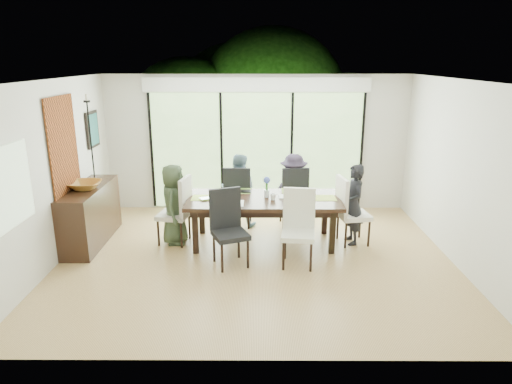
{
  "coord_description": "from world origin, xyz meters",
  "views": [
    {
      "loc": [
        0.03,
        -6.51,
        2.99
      ],
      "look_at": [
        0.0,
        0.25,
        1.0
      ],
      "focal_mm": 32.0,
      "sensor_mm": 36.0,
      "label": 1
    }
  ],
  "objects_px": {
    "chair_right_end": "(354,210)",
    "sideboard": "(91,215)",
    "person_left_end": "(174,204)",
    "chair_left_end": "(173,210)",
    "cup_a": "(222,192)",
    "cup_b": "(273,197)",
    "chair_near_left": "(230,229)",
    "chair_far_right": "(293,195)",
    "bowl": "(85,185)",
    "person_right_end": "(353,204)",
    "person_far_left": "(238,190)",
    "vase": "(267,193)",
    "person_far_right": "(293,190)",
    "laptop": "(211,199)",
    "chair_far_left": "(239,195)",
    "chair_near_right": "(298,229)",
    "table_top": "(264,200)"
  },
  "relations": [
    {
      "from": "chair_right_end",
      "to": "sideboard",
      "type": "distance_m",
      "value": 4.39
    },
    {
      "from": "person_left_end",
      "to": "sideboard",
      "type": "xyz_separation_m",
      "value": [
        -1.4,
        0.01,
        -0.19
      ]
    },
    {
      "from": "chair_right_end",
      "to": "chair_left_end",
      "type": "bearing_deg",
      "value": 80.46
    },
    {
      "from": "cup_a",
      "to": "cup_b",
      "type": "distance_m",
      "value": 0.89
    },
    {
      "from": "chair_right_end",
      "to": "chair_near_left",
      "type": "distance_m",
      "value": 2.18
    },
    {
      "from": "chair_far_right",
      "to": "bowl",
      "type": "relative_size",
      "value": 2.27
    },
    {
      "from": "chair_near_left",
      "to": "chair_right_end",
      "type": "bearing_deg",
      "value": 1.39
    },
    {
      "from": "chair_far_right",
      "to": "person_right_end",
      "type": "xyz_separation_m",
      "value": [
        0.93,
        -0.85,
        0.1
      ]
    },
    {
      "from": "chair_left_end",
      "to": "person_far_left",
      "type": "xyz_separation_m",
      "value": [
        1.05,
        0.83,
        0.1
      ]
    },
    {
      "from": "chair_left_end",
      "to": "cup_a",
      "type": "xyz_separation_m",
      "value": [
        0.8,
        0.15,
        0.26
      ]
    },
    {
      "from": "vase",
      "to": "sideboard",
      "type": "height_order",
      "value": "sideboard"
    },
    {
      "from": "person_far_left",
      "to": "sideboard",
      "type": "relative_size",
      "value": 0.79
    },
    {
      "from": "chair_far_right",
      "to": "person_left_end",
      "type": "relative_size",
      "value": 0.85
    },
    {
      "from": "cup_b",
      "to": "vase",
      "type": "bearing_deg",
      "value": 123.69
    },
    {
      "from": "chair_far_right",
      "to": "cup_b",
      "type": "bearing_deg",
      "value": 62.51
    },
    {
      "from": "chair_right_end",
      "to": "person_far_right",
      "type": "relative_size",
      "value": 0.85
    },
    {
      "from": "vase",
      "to": "laptop",
      "type": "xyz_separation_m",
      "value": [
        -0.9,
        -0.15,
        -0.05
      ]
    },
    {
      "from": "chair_right_end",
      "to": "person_far_right",
      "type": "bearing_deg",
      "value": 39.32
    },
    {
      "from": "sideboard",
      "to": "bowl",
      "type": "bearing_deg",
      "value": -90.0
    },
    {
      "from": "person_right_end",
      "to": "cup_a",
      "type": "relative_size",
      "value": 10.4
    },
    {
      "from": "chair_right_end",
      "to": "chair_far_left",
      "type": "xyz_separation_m",
      "value": [
        -1.95,
        0.85,
        0.0
      ]
    },
    {
      "from": "person_right_end",
      "to": "person_left_end",
      "type": "bearing_deg",
      "value": -98.57
    },
    {
      "from": "laptop",
      "to": "chair_near_left",
      "type": "bearing_deg",
      "value": -90.89
    },
    {
      "from": "chair_near_left",
      "to": "chair_near_right",
      "type": "distance_m",
      "value": 1.0
    },
    {
      "from": "chair_far_left",
      "to": "bowl",
      "type": "distance_m",
      "value": 2.65
    },
    {
      "from": "chair_right_end",
      "to": "bowl",
      "type": "distance_m",
      "value": 4.41
    },
    {
      "from": "sideboard",
      "to": "vase",
      "type": "bearing_deg",
      "value": 0.7
    },
    {
      "from": "person_left_end",
      "to": "sideboard",
      "type": "height_order",
      "value": "person_left_end"
    },
    {
      "from": "chair_left_end",
      "to": "person_far_left",
      "type": "distance_m",
      "value": 1.34
    },
    {
      "from": "chair_far_right",
      "to": "chair_near_left",
      "type": "relative_size",
      "value": 1.0
    },
    {
      "from": "chair_near_right",
      "to": "cup_b",
      "type": "relative_size",
      "value": 11.0
    },
    {
      "from": "vase",
      "to": "cup_b",
      "type": "bearing_deg",
      "value": -56.31
    },
    {
      "from": "chair_far_right",
      "to": "chair_near_right",
      "type": "relative_size",
      "value": 1.0
    },
    {
      "from": "table_top",
      "to": "chair_far_left",
      "type": "xyz_separation_m",
      "value": [
        -0.45,
        0.85,
        -0.18
      ]
    },
    {
      "from": "chair_right_end",
      "to": "person_right_end",
      "type": "bearing_deg",
      "value": 80.46
    },
    {
      "from": "cup_a",
      "to": "sideboard",
      "type": "distance_m",
      "value": 2.22
    },
    {
      "from": "chair_near_right",
      "to": "person_far_right",
      "type": "height_order",
      "value": "person_far_right"
    },
    {
      "from": "chair_near_left",
      "to": "person_left_end",
      "type": "xyz_separation_m",
      "value": [
        -0.98,
        0.87,
        0.1
      ]
    },
    {
      "from": "chair_right_end",
      "to": "person_left_end",
      "type": "height_order",
      "value": "person_left_end"
    },
    {
      "from": "laptop",
      "to": "bowl",
      "type": "relative_size",
      "value": 0.68
    },
    {
      "from": "chair_near_right",
      "to": "cup_a",
      "type": "distance_m",
      "value": 1.6
    },
    {
      "from": "cup_b",
      "to": "bowl",
      "type": "xyz_separation_m",
      "value": [
        -3.03,
        0.01,
        0.19
      ]
    },
    {
      "from": "table_top",
      "to": "chair_far_left",
      "type": "relative_size",
      "value": 2.18
    },
    {
      "from": "chair_far_right",
      "to": "person_right_end",
      "type": "distance_m",
      "value": 1.26
    },
    {
      "from": "chair_near_right",
      "to": "chair_near_left",
      "type": "bearing_deg",
      "value": -173.39
    },
    {
      "from": "chair_left_end",
      "to": "bowl",
      "type": "bearing_deg",
      "value": -75.49
    },
    {
      "from": "cup_b",
      "to": "chair_right_end",
      "type": "bearing_deg",
      "value": 4.24
    },
    {
      "from": "chair_far_left",
      "to": "sideboard",
      "type": "bearing_deg",
      "value": 23.35
    },
    {
      "from": "chair_right_end",
      "to": "chair_near_left",
      "type": "height_order",
      "value": "same"
    },
    {
      "from": "laptop",
      "to": "cup_b",
      "type": "height_order",
      "value": "cup_b"
    }
  ]
}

